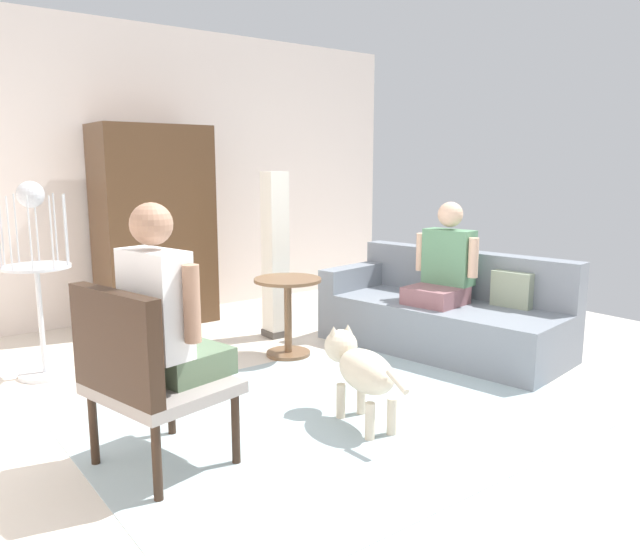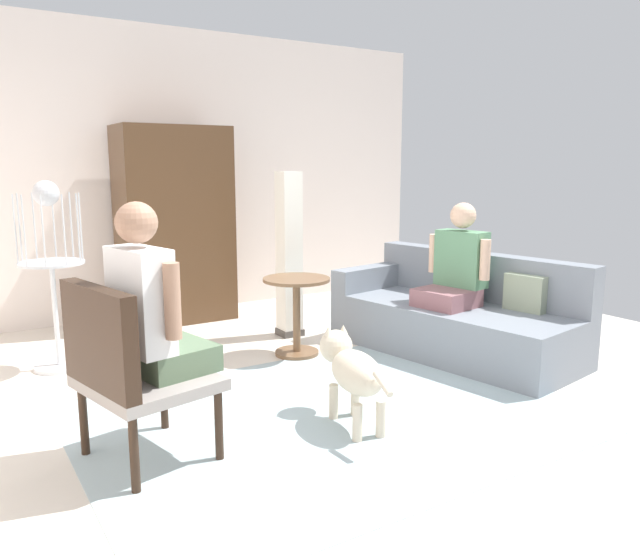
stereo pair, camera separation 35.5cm
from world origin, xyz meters
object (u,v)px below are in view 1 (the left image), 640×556
(round_end_table, at_px, (288,308))
(person_on_couch, at_px, (444,265))
(bird_cage_stand, at_px, (37,268))
(armoire_cabinet, at_px, (154,227))
(couch, at_px, (443,315))
(column_lamp, at_px, (275,256))
(armchair, at_px, (140,369))
(person_on_armchair, at_px, (164,311))
(dog, at_px, (360,368))

(round_end_table, bearing_deg, person_on_couch, -29.63)
(bird_cage_stand, xyz_separation_m, armoire_cabinet, (1.27, 0.97, 0.14))
(couch, xyz_separation_m, bird_cage_stand, (-2.84, 1.24, 0.52))
(round_end_table, distance_m, column_lamp, 0.68)
(couch, bearing_deg, armchair, -168.37)
(round_end_table, height_order, column_lamp, column_lamp)
(couch, height_order, column_lamp, column_lamp)
(person_on_armchair, bearing_deg, couch, 11.58)
(couch, height_order, person_on_armchair, person_on_armchair)
(dog, height_order, armoire_cabinet, armoire_cabinet)
(couch, distance_m, bird_cage_stand, 3.14)
(person_on_couch, relative_size, round_end_table, 1.29)
(couch, relative_size, person_on_couch, 2.60)
(column_lamp, relative_size, armoire_cabinet, 0.78)
(bird_cage_stand, xyz_separation_m, column_lamp, (1.92, -0.11, -0.08))
(column_lamp, bearing_deg, person_on_couch, -53.34)
(person_on_couch, height_order, bird_cage_stand, bird_cage_stand)
(dog, distance_m, column_lamp, 2.02)
(armchair, bearing_deg, person_on_armchair, 12.62)
(person_on_armchair, height_order, armoire_cabinet, armoire_cabinet)
(armoire_cabinet, bearing_deg, dog, -89.57)
(armoire_cabinet, bearing_deg, round_end_table, -75.49)
(person_on_armchair, distance_m, bird_cage_stand, 1.80)
(person_on_armchair, relative_size, bird_cage_stand, 0.64)
(armchair, distance_m, column_lamp, 2.55)
(round_end_table, xyz_separation_m, bird_cage_stand, (-1.69, 0.65, 0.41))
(person_on_armchair, xyz_separation_m, column_lamp, (1.74, 1.68, -0.08))
(armchair, xyz_separation_m, bird_cage_stand, (-0.04, 1.82, 0.26))
(person_on_couch, relative_size, armoire_cabinet, 0.43)
(column_lamp, bearing_deg, armoire_cabinet, 121.20)
(person_on_couch, xyz_separation_m, armoire_cabinet, (-1.53, 2.25, 0.22))
(column_lamp, bearing_deg, bird_cage_stand, 176.75)
(person_on_couch, relative_size, dog, 1.01)
(armchair, bearing_deg, couch, 11.63)
(round_end_table, bearing_deg, dog, -106.50)
(couch, height_order, round_end_table, couch)
(bird_cage_stand, bearing_deg, armoire_cabinet, 37.50)
(round_end_table, xyz_separation_m, column_lamp, (0.24, 0.54, 0.33))
(person_on_couch, bearing_deg, couch, 38.56)
(couch, xyz_separation_m, person_on_couch, (-0.04, -0.04, 0.43))
(couch, relative_size, armchair, 2.24)
(person_on_couch, height_order, column_lamp, column_lamp)
(armchair, height_order, bird_cage_stand, bird_cage_stand)
(armchair, distance_m, armoire_cabinet, 3.08)
(person_on_couch, relative_size, person_on_armchair, 0.91)
(couch, distance_m, armoire_cabinet, 2.80)
(couch, height_order, armchair, armchair)
(couch, xyz_separation_m, round_end_table, (-1.15, 0.59, 0.11))
(armoire_cabinet, bearing_deg, couch, -54.67)
(round_end_table, xyz_separation_m, armoire_cabinet, (-0.42, 1.62, 0.54))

